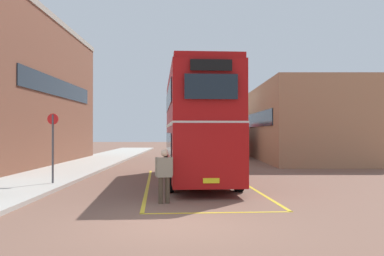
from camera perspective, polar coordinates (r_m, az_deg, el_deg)
ground_plane at (r=24.81m, az=-0.71°, el=-5.50°), size 135.60×135.60×0.00m
sidewalk_left at (r=28.06m, az=-14.07°, el=-4.76°), size 4.00×57.60×0.14m
brick_building_left at (r=30.73m, az=-22.19°, el=4.27°), size 6.49×18.77×9.39m
depot_building_right at (r=34.48m, az=14.80°, el=0.63°), size 7.23×15.23×5.66m
double_decker_bus at (r=19.23m, az=0.81°, el=0.53°), size 3.35×10.96×4.75m
single_deck_bus at (r=38.31m, az=4.33°, el=-1.27°), size 3.21×9.39×3.02m
pedestrian_boarding at (r=13.39m, az=-3.42°, el=-5.77°), size 0.54×0.34×1.64m
bus_stop_sign at (r=18.28m, az=-17.38°, el=-1.65°), size 0.44×0.08×2.76m
bay_marking_yellow at (r=17.40m, az=1.10°, el=-7.64°), size 5.09×13.11×0.01m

